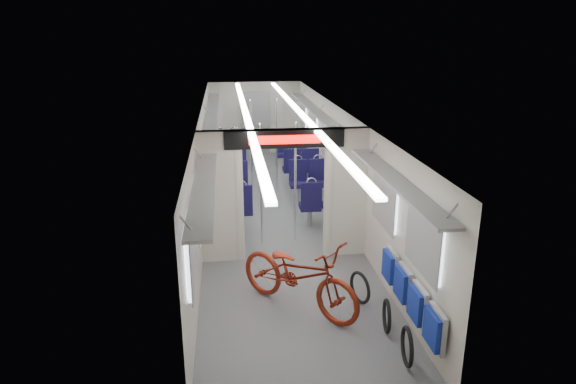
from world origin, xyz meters
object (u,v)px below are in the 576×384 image
object	(u,v)px
stanchion_near_left	(261,185)
stanchion_far_left	(251,147)
stanchion_far_right	(276,146)
seat_bay_near_right	(315,189)
bicycle	(299,274)
flip_bench	(410,294)
seat_bay_far_right	(296,157)
bike_hoop_a	(407,348)
seat_bay_far_left	(227,155)
bike_hoop_c	(360,289)
seat_bay_near_left	(229,192)
stanchion_near_right	(295,183)
bike_hoop_b	(387,318)

from	to	relation	value
stanchion_near_left	stanchion_far_left	distance (m)	3.17
stanchion_far_right	seat_bay_near_right	bearing A→B (deg)	-67.58
bicycle	stanchion_near_left	bearing A→B (deg)	54.18
flip_bench	stanchion_near_left	xyz separation A→B (m)	(-1.70, 3.26, 0.57)
stanchion_near_left	stanchion_far_right	world-z (taller)	same
seat_bay_far_right	stanchion_near_left	world-z (taller)	stanchion_near_left
bike_hoop_a	seat_bay_far_left	world-z (taller)	seat_bay_far_left
bike_hoop_c	seat_bay_near_left	distance (m)	4.39
seat_bay_near_left	seat_bay_far_right	bearing A→B (deg)	58.23
bike_hoop_a	stanchion_near_right	xyz separation A→B (m)	(-0.81, 3.99, 0.92)
stanchion_near_right	stanchion_far_right	world-z (taller)	same
bicycle	bike_hoop_b	world-z (taller)	bicycle
stanchion_near_left	stanchion_far_left	size ratio (longest dim) A/B	1.00
bike_hoop_a	seat_bay_far_right	xyz separation A→B (m)	(-0.17, 8.50, 0.31)
stanchion_near_left	flip_bench	bearing A→B (deg)	-62.39
bike_hoop_c	stanchion_near_left	distance (m)	2.88
seat_bay_near_right	stanchion_near_right	world-z (taller)	stanchion_near_right
stanchion_near_left	bike_hoop_c	bearing A→B (deg)	-62.20
seat_bay_far_left	stanchion_near_left	distance (m)	4.96
bike_hoop_a	seat_bay_near_right	size ratio (longest dim) A/B	0.25
seat_bay_far_left	seat_bay_far_right	bearing A→B (deg)	-9.54
flip_bench	stanchion_near_left	size ratio (longest dim) A/B	0.91
bike_hoop_a	stanchion_near_left	size ratio (longest dim) A/B	0.22
seat_bay_near_left	bike_hoop_a	bearing A→B (deg)	-69.57
stanchion_near_right	stanchion_far_right	bearing A→B (deg)	90.53
seat_bay_near_left	stanchion_far_left	bearing A→B (deg)	70.23
bike_hoop_a	seat_bay_near_left	world-z (taller)	seat_bay_near_left
seat_bay_near_left	seat_bay_far_left	world-z (taller)	seat_bay_far_left
bike_hoop_a	stanchion_near_left	world-z (taller)	stanchion_near_left
flip_bench	bike_hoop_c	distance (m)	1.02
bicycle	stanchion_near_left	distance (m)	2.55
flip_bench	bike_hoop_c	bearing A→B (deg)	117.05
bicycle	flip_bench	bearing A→B (deg)	-74.74
seat_bay_far_left	seat_bay_far_right	xyz separation A→B (m)	(1.87, -0.31, -0.03)
stanchion_near_left	bike_hoop_a	bearing A→B (deg)	-69.64
bicycle	seat_bay_near_right	bearing A→B (deg)	33.10
bike_hoop_b	bicycle	bearing A→B (deg)	145.46
seat_bay_near_left	seat_bay_far_right	world-z (taller)	seat_bay_far_right
seat_bay_near_left	stanchion_near_left	size ratio (longest dim) A/B	0.88
flip_bench	stanchion_far_right	size ratio (longest dim) A/B	0.91
seat_bay_near_right	stanchion_near_left	size ratio (longest dim) A/B	0.86
seat_bay_near_left	stanchion_near_left	world-z (taller)	stanchion_near_left
stanchion_near_left	seat_bay_far_right	bearing A→B (deg)	74.33
seat_bay_near_right	seat_bay_near_left	bearing A→B (deg)	-178.37
bike_hoop_c	stanchion_near_right	xyz separation A→B (m)	(-0.63, 2.48, 0.93)
flip_bench	stanchion_far_right	distance (m)	6.62
stanchion_near_right	stanchion_far_right	size ratio (longest dim) A/B	1.00
bike_hoop_c	seat_bay_near_right	distance (m)	4.03
bike_hoop_a	seat_bay_near_left	xyz separation A→B (m)	(-2.04, 5.48, 0.31)
bicycle	stanchion_far_right	world-z (taller)	stanchion_far_right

